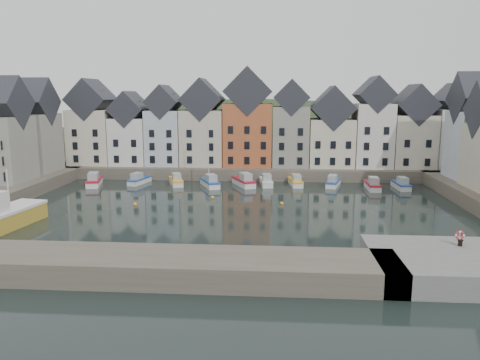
# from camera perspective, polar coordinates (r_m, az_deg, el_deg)

# --- Properties ---
(ground) EXTENTS (260.00, 260.00, 0.00)m
(ground) POSITION_cam_1_polar(r_m,az_deg,el_deg) (59.96, -0.56, -4.01)
(ground) COLOR black
(ground) RESTS_ON ground
(far_quay) EXTENTS (90.00, 16.00, 2.00)m
(far_quay) POSITION_cam_1_polar(r_m,az_deg,el_deg) (89.10, 1.02, 1.41)
(far_quay) COLOR #504B3D
(far_quay) RESTS_ON ground
(near_wall) EXTENTS (50.00, 6.00, 2.00)m
(near_wall) POSITION_cam_1_polar(r_m,az_deg,el_deg) (41.23, -17.42, -9.83)
(near_wall) COLOR #504B3D
(near_wall) RESTS_ON ground
(hillside) EXTENTS (153.60, 70.40, 64.00)m
(hillside) POSITION_cam_1_polar(r_m,az_deg,el_deg) (118.62, 1.70, -5.70)
(hillside) COLOR #21351A
(hillside) RESTS_ON ground
(far_terrace) EXTENTS (72.37, 8.16, 17.78)m
(far_terrace) POSITION_cam_1_polar(r_m,az_deg,el_deg) (86.10, 3.12, 6.36)
(far_terrace) COLOR beige
(far_terrace) RESTS_ON far_quay
(left_terrace) EXTENTS (7.65, 17.00, 15.69)m
(left_terrace) POSITION_cam_1_polar(r_m,az_deg,el_deg) (82.44, -25.63, 5.18)
(left_terrace) COLOR gray
(left_terrace) RESTS_ON left_quay
(mooring_buoys) EXTENTS (20.50, 5.50, 0.50)m
(mooring_buoys) POSITION_cam_1_polar(r_m,az_deg,el_deg) (65.50, -3.67, -2.66)
(mooring_buoys) COLOR gold
(mooring_buoys) RESTS_ON ground
(boat_a) EXTENTS (3.55, 6.88, 2.53)m
(boat_a) POSITION_cam_1_polar(r_m,az_deg,el_deg) (81.29, -17.35, -0.12)
(boat_a) COLOR silver
(boat_a) RESTS_ON ground
(boat_b) EXTENTS (2.95, 5.85, 2.15)m
(boat_b) POSITION_cam_1_polar(r_m,az_deg,el_deg) (80.99, -12.22, 0.00)
(boat_b) COLOR silver
(boat_b) RESTS_ON ground
(boat_c) EXTENTS (3.58, 6.09, 2.23)m
(boat_c) POSITION_cam_1_polar(r_m,az_deg,el_deg) (78.95, -7.78, -0.10)
(boat_c) COLOR silver
(boat_c) RESTS_ON ground
(boat_d) EXTENTS (4.16, 6.43, 11.80)m
(boat_d) POSITION_cam_1_polar(r_m,az_deg,el_deg) (76.70, -3.66, -0.26)
(boat_d) COLOR silver
(boat_d) RESTS_ON ground
(boat_e) EXTENTS (4.50, 6.75, 2.49)m
(boat_e) POSITION_cam_1_polar(r_m,az_deg,el_deg) (77.23, 0.49, -0.18)
(boat_e) COLOR silver
(boat_e) RESTS_ON ground
(boat_f) EXTENTS (2.50, 5.94, 2.21)m
(boat_f) POSITION_cam_1_polar(r_m,az_deg,el_deg) (77.79, 3.22, -0.18)
(boat_f) COLOR silver
(boat_f) RESTS_ON ground
(boat_g) EXTENTS (2.44, 5.83, 2.17)m
(boat_g) POSITION_cam_1_polar(r_m,az_deg,el_deg) (78.06, 6.79, -0.21)
(boat_g) COLOR silver
(boat_g) RESTS_ON ground
(boat_h) EXTENTS (3.21, 5.90, 2.16)m
(boat_h) POSITION_cam_1_polar(r_m,az_deg,el_deg) (78.43, 11.28, -0.29)
(boat_h) COLOR silver
(boat_h) RESTS_ON ground
(boat_i) EXTENTS (1.98, 5.99, 2.28)m
(boat_i) POSITION_cam_1_polar(r_m,az_deg,el_deg) (77.38, 15.86, -0.61)
(boat_i) COLOR silver
(boat_i) RESTS_ON ground
(boat_j) EXTENTS (2.04, 5.77, 2.18)m
(boat_j) POSITION_cam_1_polar(r_m,az_deg,el_deg) (79.28, 19.05, -0.55)
(boat_j) COLOR silver
(boat_j) RESTS_ON ground
(mooring_bollard) EXTENTS (0.48, 0.48, 0.56)m
(mooring_bollard) POSITION_cam_1_polar(r_m,az_deg,el_deg) (45.01, 25.27, -6.90)
(mooring_bollard) COLOR black
(mooring_bollard) RESTS_ON near_quay
(life_ring_post) EXTENTS (0.80, 0.17, 1.30)m
(life_ring_post) POSITION_cam_1_polar(r_m,az_deg,el_deg) (45.06, 25.20, -6.14)
(life_ring_post) COLOR gray
(life_ring_post) RESTS_ON near_quay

